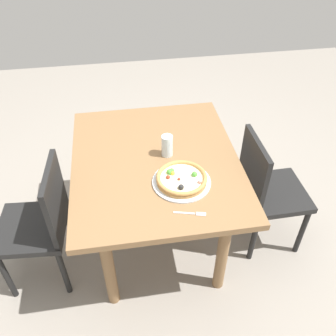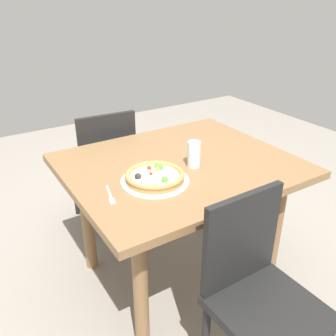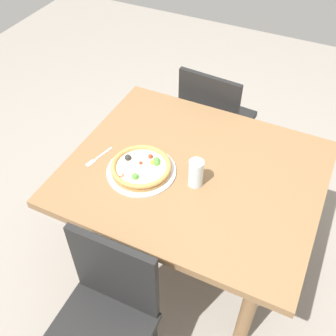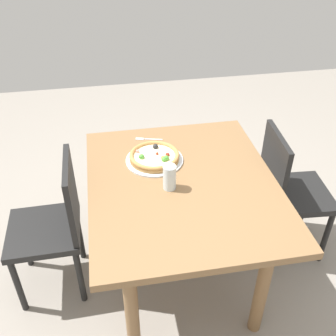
# 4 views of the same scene
# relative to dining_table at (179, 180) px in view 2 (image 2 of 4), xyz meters

# --- Properties ---
(ground_plane) EXTENTS (6.00, 6.00, 0.00)m
(ground_plane) POSITION_rel_dining_table_xyz_m (0.00, 0.00, -0.64)
(ground_plane) COLOR gray
(dining_table) EXTENTS (1.18, 0.99, 0.75)m
(dining_table) POSITION_rel_dining_table_xyz_m (0.00, 0.00, 0.00)
(dining_table) COLOR olive
(dining_table) RESTS_ON ground
(chair_near) EXTENTS (0.43, 0.43, 0.88)m
(chair_near) POSITION_rel_dining_table_xyz_m (0.15, -0.71, -0.16)
(chair_near) COLOR black
(chair_near) RESTS_ON ground
(chair_far) EXTENTS (0.41, 0.41, 0.88)m
(chair_far) POSITION_rel_dining_table_xyz_m (0.09, 0.71, -0.16)
(chair_far) COLOR black
(chair_far) RESTS_ON ground
(plate) EXTENTS (0.33, 0.33, 0.01)m
(plate) POSITION_rel_dining_table_xyz_m (0.22, 0.12, 0.11)
(plate) COLOR silver
(plate) RESTS_ON dining_table
(pizza) EXTENTS (0.28, 0.28, 0.05)m
(pizza) POSITION_rel_dining_table_xyz_m (0.22, 0.12, 0.14)
(pizza) COLOR #B78447
(pizza) RESTS_ON plate
(fork) EXTENTS (0.06, 0.16, 0.00)m
(fork) POSITION_rel_dining_table_xyz_m (0.46, 0.13, 0.11)
(fork) COLOR silver
(fork) RESTS_ON dining_table
(drinking_glass) EXTENTS (0.07, 0.07, 0.14)m
(drinking_glass) POSITION_rel_dining_table_xyz_m (-0.04, 0.08, 0.17)
(drinking_glass) COLOR silver
(drinking_glass) RESTS_ON dining_table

